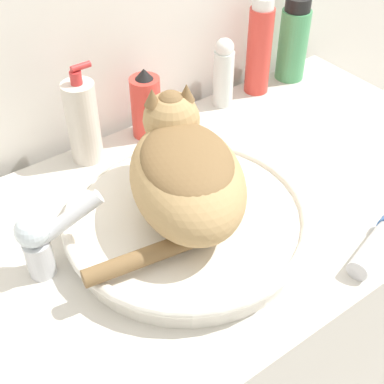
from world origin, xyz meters
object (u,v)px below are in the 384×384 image
cat (184,170)px  deodorant_stick (224,72)px  shampoo_bottle_tall (259,48)px  mouthwash_bottle (293,40)px  faucet (42,238)px  spray_bottle_trigger (146,105)px  cream_tube (376,246)px  soap_pump_bottle (83,121)px

cat → deodorant_stick: cat is taller
shampoo_bottle_tall → mouthwash_bottle: bearing=-0.0°
faucet → mouthwash_bottle: size_ratio=0.69×
faucet → spray_bottle_trigger: 0.41m
spray_bottle_trigger → shampoo_bottle_tall: bearing=-0.0°
cat → faucet: 0.24m
faucet → deodorant_stick: bearing=37.8°
mouthwash_bottle → cream_tube: (-0.30, -0.52, -0.08)m
deodorant_stick → mouthwash_bottle: (0.21, -0.00, 0.02)m
deodorant_stick → soap_pump_bottle: size_ratio=0.78×
shampoo_bottle_tall → soap_pump_bottle: 0.45m
deodorant_stick → soap_pump_bottle: (-0.35, 0.00, 0.01)m
cream_tube → spray_bottle_trigger: bearing=102.7°
cat → faucet: (-0.23, 0.05, -0.06)m
shampoo_bottle_tall → mouthwash_bottle: (0.11, -0.00, -0.01)m
cat → soap_pump_bottle: cat is taller
spray_bottle_trigger → mouthwash_bottle: mouthwash_bottle is taller
deodorant_stick → soap_pump_bottle: 0.35m
spray_bottle_trigger → mouthwash_bottle: bearing=-0.0°
deodorant_stick → spray_bottle_trigger: bearing=180.0°
deodorant_stick → mouthwash_bottle: mouthwash_bottle is taller
faucet → cream_tube: (0.45, -0.28, -0.06)m
shampoo_bottle_tall → soap_pump_bottle: size_ratio=1.10×
faucet → soap_pump_bottle: bearing=65.0°
shampoo_bottle_tall → spray_bottle_trigger: bearing=180.0°
faucet → shampoo_bottle_tall: bearing=34.4°
faucet → soap_pump_bottle: (0.19, 0.23, 0.01)m
deodorant_stick → cream_tube: 0.53m
mouthwash_bottle → cat: bearing=-151.7°
deodorant_stick → mouthwash_bottle: 0.21m
cat → cream_tube: (0.22, -0.24, -0.11)m
soap_pump_bottle → mouthwash_bottle: size_ratio=1.02×
cat → cream_tube: cat is taller
deodorant_stick → soap_pump_bottle: soap_pump_bottle is taller
cat → shampoo_bottle_tall: size_ratio=1.55×
faucet → soap_pump_bottle: 0.30m
cat → shampoo_bottle_tall: (0.41, 0.28, -0.02)m
cat → deodorant_stick: size_ratio=2.19×
spray_bottle_trigger → soap_pump_bottle: soap_pump_bottle is taller
faucet → deodorant_stick: size_ratio=0.87×
deodorant_stick → spray_bottle_trigger: 0.21m
faucet → soap_pump_bottle: soap_pump_bottle is taller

